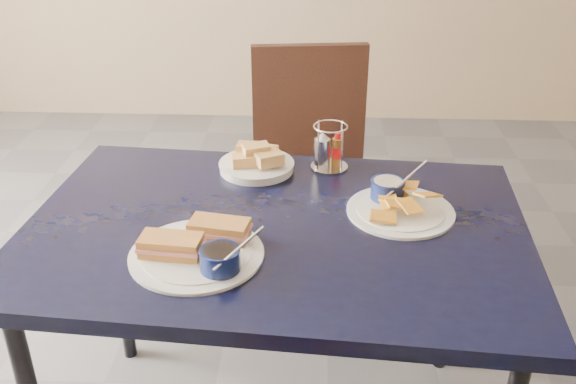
{
  "coord_description": "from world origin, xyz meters",
  "views": [
    {
      "loc": [
        -0.06,
        -1.57,
        1.57
      ],
      "look_at": [
        -0.12,
        -0.15,
        0.82
      ],
      "focal_mm": 40.0,
      "sensor_mm": 36.0,
      "label": 1
    }
  ],
  "objects_px": {
    "sandwich_plate": "(200,248)",
    "condiment_caddy": "(328,150)",
    "chair_far": "(314,154)",
    "bread_basket": "(257,162)",
    "plantain_plate": "(396,203)",
    "dining_table": "(276,245)"
  },
  "relations": [
    {
      "from": "chair_far",
      "to": "sandwich_plate",
      "type": "relative_size",
      "value": 2.94
    },
    {
      "from": "condiment_caddy",
      "to": "sandwich_plate",
      "type": "bearing_deg",
      "value": -121.29
    },
    {
      "from": "bread_basket",
      "to": "plantain_plate",
      "type": "bearing_deg",
      "value": -29.27
    },
    {
      "from": "chair_far",
      "to": "condiment_caddy",
      "type": "distance_m",
      "value": 0.62
    },
    {
      "from": "chair_far",
      "to": "bread_basket",
      "type": "xyz_separation_m",
      "value": [
        -0.16,
        -0.58,
        0.24
      ]
    },
    {
      "from": "dining_table",
      "to": "plantain_plate",
      "type": "height_order",
      "value": "plantain_plate"
    },
    {
      "from": "plantain_plate",
      "to": "condiment_caddy",
      "type": "relative_size",
      "value": 2.04
    },
    {
      "from": "chair_far",
      "to": "plantain_plate",
      "type": "relative_size",
      "value": 3.39
    },
    {
      "from": "sandwich_plate",
      "to": "bread_basket",
      "type": "bearing_deg",
      "value": 79.08
    },
    {
      "from": "chair_far",
      "to": "plantain_plate",
      "type": "bearing_deg",
      "value": -74.65
    },
    {
      "from": "chair_far",
      "to": "condiment_caddy",
      "type": "xyz_separation_m",
      "value": [
        0.04,
        -0.56,
        0.27
      ]
    },
    {
      "from": "dining_table",
      "to": "condiment_caddy",
      "type": "relative_size",
      "value": 9.65
    },
    {
      "from": "plantain_plate",
      "to": "bread_basket",
      "type": "xyz_separation_m",
      "value": [
        -0.38,
        0.22,
        0.01
      ]
    },
    {
      "from": "sandwich_plate",
      "to": "plantain_plate",
      "type": "height_order",
      "value": "same"
    },
    {
      "from": "dining_table",
      "to": "condiment_caddy",
      "type": "distance_m",
      "value": 0.38
    },
    {
      "from": "sandwich_plate",
      "to": "condiment_caddy",
      "type": "relative_size",
      "value": 2.36
    },
    {
      "from": "chair_far",
      "to": "bread_basket",
      "type": "relative_size",
      "value": 4.36
    },
    {
      "from": "bread_basket",
      "to": "condiment_caddy",
      "type": "bearing_deg",
      "value": 7.61
    },
    {
      "from": "chair_far",
      "to": "condiment_caddy",
      "type": "relative_size",
      "value": 6.93
    },
    {
      "from": "plantain_plate",
      "to": "sandwich_plate",
      "type": "bearing_deg",
      "value": -152.6
    },
    {
      "from": "plantain_plate",
      "to": "condiment_caddy",
      "type": "bearing_deg",
      "value": 125.97
    },
    {
      "from": "sandwich_plate",
      "to": "plantain_plate",
      "type": "bearing_deg",
      "value": 27.4
    }
  ]
}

